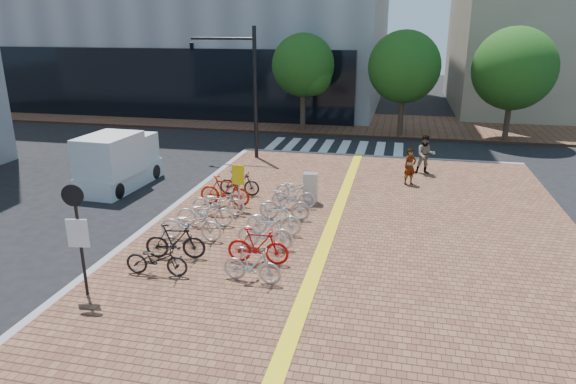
% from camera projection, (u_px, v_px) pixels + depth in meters
% --- Properties ---
extents(ground, '(120.00, 120.00, 0.00)m').
position_uv_depth(ground, '(258.00, 248.00, 15.76)').
color(ground, black).
rests_on(ground, ground).
extents(sidewalk, '(14.00, 34.00, 0.15)m').
position_uv_depth(sidewalk, '(334.00, 357.00, 10.48)').
color(sidewalk, brown).
rests_on(sidewalk, ground).
extents(tactile_strip, '(0.40, 34.00, 0.01)m').
position_uv_depth(tactile_strip, '(286.00, 348.00, 10.67)').
color(tactile_strip, yellow).
rests_on(tactile_strip, sidewalk).
extents(kerb_west, '(0.25, 34.00, 0.15)m').
position_uv_depth(kerb_west, '(35.00, 317.00, 11.92)').
color(kerb_west, gray).
rests_on(kerb_west, ground).
extents(kerb_north, '(14.00, 0.25, 0.15)m').
position_uv_depth(kerb_north, '(378.00, 157.00, 26.26)').
color(kerb_north, gray).
rests_on(kerb_north, ground).
extents(far_sidewalk, '(70.00, 8.00, 0.15)m').
position_uv_depth(far_sidewalk, '(341.00, 123.00, 35.23)').
color(far_sidewalk, brown).
rests_on(far_sidewalk, ground).
extents(crosswalk, '(7.50, 4.00, 0.01)m').
position_uv_depth(crosswalk, '(335.00, 148.00, 28.65)').
color(crosswalk, silver).
rests_on(crosswalk, ground).
extents(street_trees, '(16.20, 4.60, 6.35)m').
position_uv_depth(street_trees, '(422.00, 69.00, 29.65)').
color(street_trees, '#38281E').
rests_on(street_trees, far_sidewalk).
extents(bike_0, '(1.75, 0.70, 0.90)m').
position_uv_depth(bike_0, '(157.00, 259.00, 13.65)').
color(bike_0, black).
rests_on(bike_0, sidewalk).
extents(bike_1, '(1.79, 0.76, 1.04)m').
position_uv_depth(bike_1, '(175.00, 241.00, 14.61)').
color(bike_1, black).
rests_on(bike_1, sidewalk).
extents(bike_2, '(2.00, 0.79, 1.03)m').
position_uv_depth(bike_2, '(191.00, 224.00, 15.87)').
color(bike_2, silver).
rests_on(bike_2, sidewalk).
extents(bike_3, '(1.97, 1.03, 0.98)m').
position_uv_depth(bike_3, '(205.00, 212.00, 16.96)').
color(bike_3, silver).
rests_on(bike_3, sidewalk).
extents(bike_4, '(1.94, 0.87, 0.98)m').
position_uv_depth(bike_4, '(218.00, 202.00, 17.95)').
color(bike_4, silver).
rests_on(bike_4, sidewalk).
extents(bike_5, '(1.90, 0.55, 1.14)m').
position_uv_depth(bike_5, '(225.00, 191.00, 18.88)').
color(bike_5, '#B01F0C').
rests_on(bike_5, sidewalk).
extents(bike_6, '(1.62, 0.48, 0.97)m').
position_uv_depth(bike_6, '(239.00, 183.00, 20.08)').
color(bike_6, black).
rests_on(bike_6, sidewalk).
extents(bike_7, '(1.64, 0.59, 0.96)m').
position_uv_depth(bike_7, '(252.00, 265.00, 13.26)').
color(bike_7, '#AEAEB3').
rests_on(bike_7, sidewalk).
extents(bike_8, '(1.77, 0.56, 1.05)m').
position_uv_depth(bike_8, '(258.00, 246.00, 14.30)').
color(bike_8, '#B10C0C').
rests_on(bike_8, sidewalk).
extents(bike_9, '(1.73, 0.49, 1.04)m').
position_uv_depth(bike_9, '(265.00, 232.00, 15.26)').
color(bike_9, silver).
rests_on(bike_9, sidewalk).
extents(bike_10, '(1.81, 0.65, 1.06)m').
position_uv_depth(bike_10, '(274.00, 219.00, 16.22)').
color(bike_10, silver).
rests_on(bike_10, sidewalk).
extents(bike_11, '(1.80, 0.70, 1.05)m').
position_uv_depth(bike_11, '(285.00, 205.00, 17.50)').
color(bike_11, '#A7A8AC').
rests_on(bike_11, sidewalk).
extents(bike_12, '(1.65, 0.65, 0.97)m').
position_uv_depth(bike_12, '(293.00, 196.00, 18.62)').
color(bike_12, '#AEAEB3').
rests_on(bike_12, sidewalk).
extents(bike_13, '(1.65, 0.64, 0.85)m').
position_uv_depth(bike_13, '(296.00, 189.00, 19.62)').
color(bike_13, '#B6B6BB').
rests_on(bike_13, sidewalk).
extents(pedestrian_a, '(0.67, 0.61, 1.53)m').
position_uv_depth(pedestrian_a, '(410.00, 167.00, 21.35)').
color(pedestrian_a, gray).
rests_on(pedestrian_a, sidewalk).
extents(pedestrian_b, '(0.94, 0.78, 1.75)m').
position_uv_depth(pedestrian_b, '(425.00, 155.00, 22.87)').
color(pedestrian_b, '#525668').
rests_on(pedestrian_b, sidewalk).
extents(utility_box, '(0.55, 0.42, 1.16)m').
position_uv_depth(utility_box, '(310.00, 188.00, 19.16)').
color(utility_box, '#B3B4B8').
rests_on(utility_box, sidewalk).
extents(yellow_sign, '(0.45, 0.10, 1.66)m').
position_uv_depth(yellow_sign, '(238.00, 179.00, 18.32)').
color(yellow_sign, '#B7B7BC').
rests_on(yellow_sign, sidewalk).
extents(notice_sign, '(0.53, 0.16, 2.89)m').
position_uv_depth(notice_sign, '(77.00, 227.00, 12.20)').
color(notice_sign, black).
rests_on(notice_sign, sidewalk).
extents(traffic_light_pole, '(3.41, 1.31, 6.35)m').
position_uv_depth(traffic_light_pole, '(226.00, 68.00, 24.92)').
color(traffic_light_pole, black).
rests_on(traffic_light_pole, sidewalk).
extents(box_truck, '(1.96, 4.15, 2.36)m').
position_uv_depth(box_truck, '(118.00, 162.00, 21.37)').
color(box_truck, silver).
rests_on(box_truck, ground).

